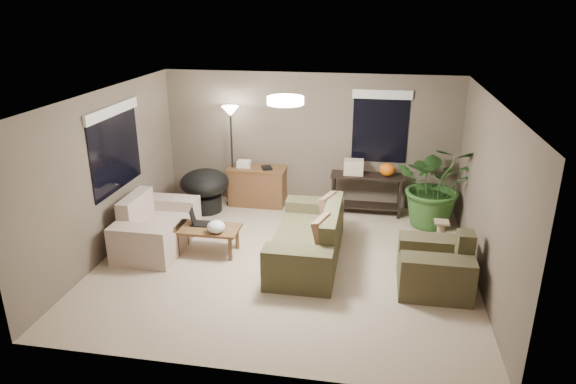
% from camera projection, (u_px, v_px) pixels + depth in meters
% --- Properties ---
extents(room_shell, '(5.50, 5.50, 5.50)m').
position_uv_depth(room_shell, '(286.00, 184.00, 7.32)').
color(room_shell, '#C5B092').
rests_on(room_shell, ground).
extents(main_sofa, '(0.95, 2.20, 0.85)m').
position_uv_depth(main_sofa, '(310.00, 241.00, 7.76)').
color(main_sofa, brown).
rests_on(main_sofa, ground).
extents(throw_pillows, '(0.37, 1.40, 0.47)m').
position_uv_depth(throw_pillows, '(327.00, 220.00, 7.60)').
color(throw_pillows, '#8C7251').
rests_on(throw_pillows, main_sofa).
extents(loveseat, '(0.90, 1.60, 0.85)m').
position_uv_depth(loveseat, '(156.00, 229.00, 8.16)').
color(loveseat, beige).
rests_on(loveseat, ground).
extents(armchair, '(0.95, 1.00, 0.85)m').
position_uv_depth(armchair, '(436.00, 268.00, 6.97)').
color(armchair, brown).
rests_on(armchair, ground).
extents(coffee_table, '(1.00, 0.55, 0.42)m').
position_uv_depth(coffee_table, '(207.00, 231.00, 7.93)').
color(coffee_table, brown).
rests_on(coffee_table, ground).
extents(laptop, '(0.38, 0.24, 0.24)m').
position_uv_depth(laptop, '(198.00, 221.00, 8.01)').
color(laptop, black).
rests_on(laptop, coffee_table).
extents(plastic_bag, '(0.35, 0.34, 0.19)m').
position_uv_depth(plastic_bag, '(216.00, 227.00, 7.70)').
color(plastic_bag, white).
rests_on(plastic_bag, coffee_table).
extents(desk, '(1.10, 0.50, 0.75)m').
position_uv_depth(desk, '(257.00, 186.00, 9.81)').
color(desk, brown).
rests_on(desk, ground).
extents(desk_papers, '(0.70, 0.29, 0.12)m').
position_uv_depth(desk_papers, '(249.00, 165.00, 9.68)').
color(desk_papers, silver).
rests_on(desk_papers, desk).
extents(console_table, '(1.30, 0.40, 0.75)m').
position_uv_depth(console_table, '(366.00, 191.00, 9.39)').
color(console_table, black).
rests_on(console_table, ground).
extents(pumpkin, '(0.37, 0.37, 0.23)m').
position_uv_depth(pumpkin, '(387.00, 170.00, 9.19)').
color(pumpkin, orange).
rests_on(pumpkin, console_table).
extents(cardboard_box, '(0.36, 0.27, 0.26)m').
position_uv_depth(cardboard_box, '(354.00, 167.00, 9.28)').
color(cardboard_box, beige).
rests_on(cardboard_box, console_table).
extents(papasan_chair, '(1.18, 1.18, 0.80)m').
position_uv_depth(papasan_chair, '(205.00, 187.00, 9.50)').
color(papasan_chair, black).
rests_on(papasan_chair, ground).
extents(floor_lamp, '(0.32, 0.32, 1.91)m').
position_uv_depth(floor_lamp, '(231.00, 123.00, 9.41)').
color(floor_lamp, black).
rests_on(floor_lamp, ground).
extents(ceiling_fixture, '(0.50, 0.50, 0.10)m').
position_uv_depth(ceiling_fixture, '(285.00, 101.00, 6.91)').
color(ceiling_fixture, white).
rests_on(ceiling_fixture, room_shell).
extents(houseplant, '(1.36, 1.51, 1.18)m').
position_uv_depth(houseplant, '(435.00, 194.00, 8.83)').
color(houseplant, '#2D5923').
rests_on(houseplant, ground).
extents(cat_scratching_post, '(0.32, 0.32, 0.50)m').
position_uv_depth(cat_scratching_post, '(440.00, 238.00, 8.03)').
color(cat_scratching_post, tan).
rests_on(cat_scratching_post, ground).
extents(window_left, '(0.05, 1.56, 1.33)m').
position_uv_depth(window_left, '(114.00, 134.00, 7.86)').
color(window_left, black).
rests_on(window_left, room_shell).
extents(window_back, '(1.06, 0.05, 1.33)m').
position_uv_depth(window_back, '(381.00, 115.00, 9.21)').
color(window_back, black).
rests_on(window_back, room_shell).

